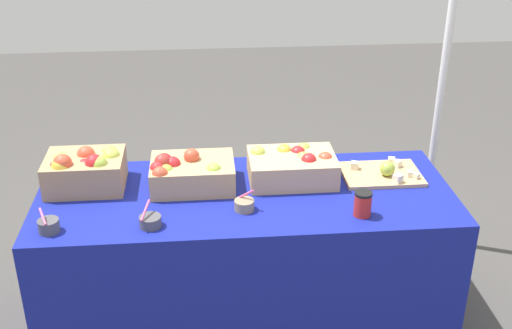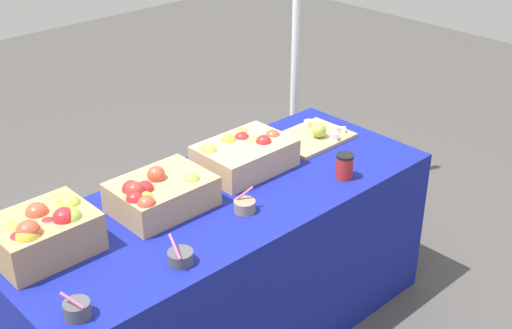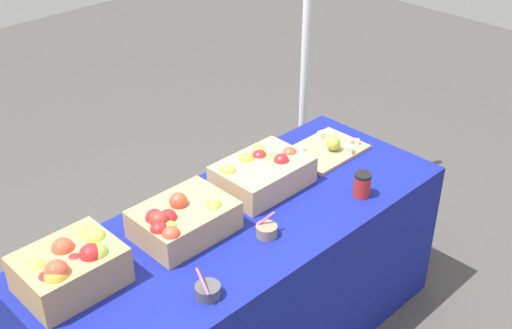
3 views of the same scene
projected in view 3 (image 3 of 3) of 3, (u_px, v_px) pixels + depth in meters
name	position (u px, v px, depth m)	size (l,w,h in m)	color
table	(244.00, 285.00, 2.92)	(1.90, 0.76, 0.74)	navy
apple_crate_left	(70.00, 267.00, 2.31)	(0.35, 0.28, 0.20)	tan
apple_crate_middle	(182.00, 220.00, 2.59)	(0.38, 0.28, 0.18)	tan
apple_crate_right	(262.00, 172.00, 2.90)	(0.41, 0.29, 0.15)	tan
cutting_board_front	(327.00, 149.00, 3.18)	(0.37, 0.27, 0.09)	tan
sample_bowl_near	(267.00, 230.00, 2.61)	(0.09, 0.09, 0.10)	gray
sample_bowl_far	(208.00, 291.00, 2.31)	(0.09, 0.10, 0.10)	#4C4C51
coffee_cup	(362.00, 185.00, 2.83)	(0.08, 0.08, 0.11)	red
tent_pole	(306.00, 22.00, 3.60)	(0.04, 0.04, 2.29)	white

